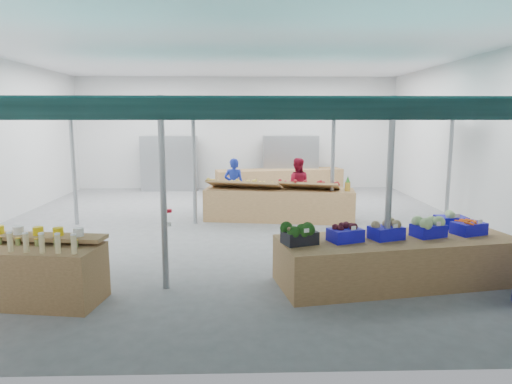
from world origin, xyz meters
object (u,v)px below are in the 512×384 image
(vendor_left, at_px, (234,185))
(veg_counter, at_px, (397,260))
(vendor_right, at_px, (297,185))
(bottle_shelf, at_px, (36,271))
(fruit_counter, at_px, (279,205))

(vendor_left, bearing_deg, veg_counter, 123.64)
(veg_counter, xyz_separation_m, vendor_right, (-0.96, 5.78, 0.40))
(bottle_shelf, bearing_deg, veg_counter, 14.65)
(bottle_shelf, distance_m, fruit_counter, 6.61)
(bottle_shelf, height_order, veg_counter, bottle_shelf)
(vendor_left, bearing_deg, vendor_right, -171.86)
(bottle_shelf, height_order, vendor_left, vendor_left)
(fruit_counter, height_order, vendor_left, vendor_left)
(vendor_right, bearing_deg, veg_counter, 107.53)
(bottle_shelf, height_order, fruit_counter, bottle_shelf)
(fruit_counter, bearing_deg, vendor_left, 145.63)
(veg_counter, height_order, vendor_right, vendor_right)
(veg_counter, distance_m, fruit_counter, 4.93)
(bottle_shelf, relative_size, fruit_counter, 0.51)
(bottle_shelf, xyz_separation_m, veg_counter, (5.51, 0.63, -0.08))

